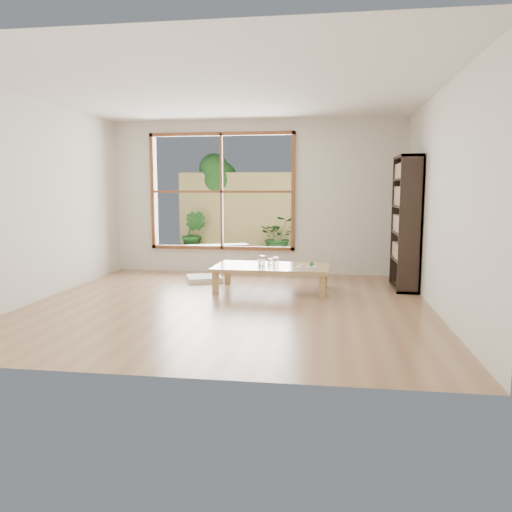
{
  "coord_description": "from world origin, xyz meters",
  "views": [
    {
      "loc": [
        1.21,
        -6.04,
        1.43
      ],
      "look_at": [
        0.27,
        0.51,
        0.55
      ],
      "focal_mm": 35.0,
      "sensor_mm": 36.0,
      "label": 1
    }
  ],
  "objects_px": {
    "bookshelf": "(406,223)",
    "garden_bench": "(218,248)",
    "food_tray": "(307,266)",
    "low_table": "(272,269)"
  },
  "relations": [
    {
      "from": "bookshelf",
      "to": "garden_bench",
      "type": "xyz_separation_m",
      "value": [
        -3.18,
        1.85,
        -0.62
      ]
    },
    {
      "from": "bookshelf",
      "to": "garden_bench",
      "type": "relative_size",
      "value": 1.59
    },
    {
      "from": "bookshelf",
      "to": "garden_bench",
      "type": "height_order",
      "value": "bookshelf"
    },
    {
      "from": "bookshelf",
      "to": "food_tray",
      "type": "distance_m",
      "value": 1.58
    },
    {
      "from": "low_table",
      "to": "bookshelf",
      "type": "bearing_deg",
      "value": 13.68
    },
    {
      "from": "bookshelf",
      "to": "garden_bench",
      "type": "bearing_deg",
      "value": 149.84
    },
    {
      "from": "low_table",
      "to": "garden_bench",
      "type": "bearing_deg",
      "value": 121.34
    },
    {
      "from": "garden_bench",
      "to": "bookshelf",
      "type": "bearing_deg",
      "value": -53.95
    },
    {
      "from": "bookshelf",
      "to": "food_tray",
      "type": "bearing_deg",
      "value": -159.47
    },
    {
      "from": "bookshelf",
      "to": "garden_bench",
      "type": "distance_m",
      "value": 3.73
    }
  ]
}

